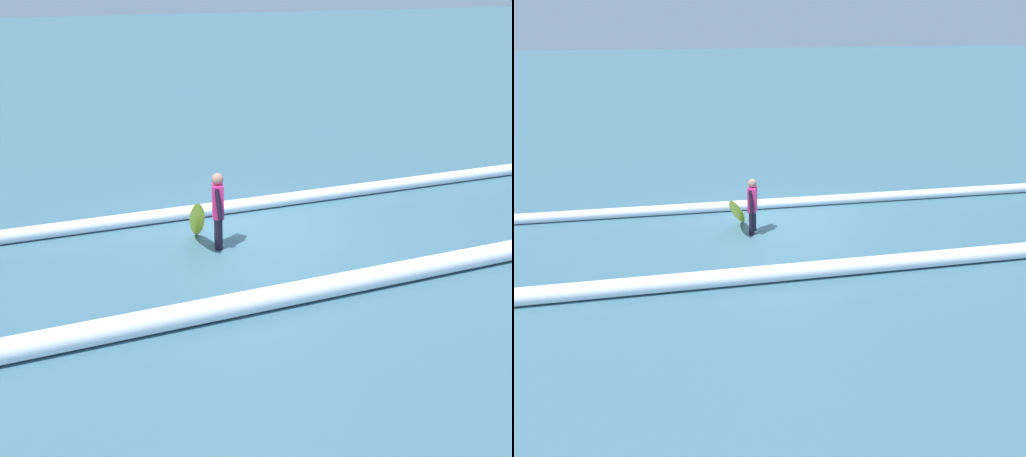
% 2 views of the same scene
% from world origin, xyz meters
% --- Properties ---
extents(ground_plane, '(169.29, 169.29, 0.00)m').
position_xyz_m(ground_plane, '(0.00, 0.00, 0.00)').
color(ground_plane, '#3D6778').
extents(surfer, '(0.30, 0.59, 1.40)m').
position_xyz_m(surfer, '(0.89, 0.29, 0.78)').
color(surfer, black).
rests_on(surfer, ground_plane).
extents(surfboard, '(0.76, 1.52, 1.10)m').
position_xyz_m(surfboard, '(1.25, 0.16, 0.54)').
color(surfboard, yellow).
rests_on(surfboard, ground_plane).
extents(wave_crest_foreground, '(25.26, 0.52, 0.28)m').
position_xyz_m(wave_crest_foreground, '(0.15, -1.53, 0.14)').
color(wave_crest_foreground, white).
rests_on(wave_crest_foreground, ground_plane).
extents(wave_crest_midground, '(15.26, 0.45, 0.36)m').
position_xyz_m(wave_crest_midground, '(2.72, 3.14, 0.18)').
color(wave_crest_midground, white).
rests_on(wave_crest_midground, ground_plane).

